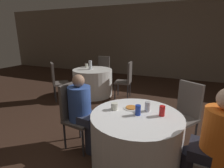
% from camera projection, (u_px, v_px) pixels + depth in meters
% --- Properties ---
extents(ground_plane, '(16.00, 16.00, 0.00)m').
position_uv_depth(ground_plane, '(123.00, 163.00, 2.32)').
color(ground_plane, '#382319').
extents(wall_back, '(16.00, 0.06, 2.80)m').
position_uv_depth(wall_back, '(170.00, 42.00, 6.57)').
color(wall_back, gray).
rests_on(wall_back, ground_plane).
extents(table_near, '(1.09, 1.09, 0.73)m').
position_uv_depth(table_near, '(135.00, 142.00, 2.16)').
color(table_near, white).
rests_on(table_near, ground_plane).
extents(table_far, '(1.07, 1.07, 0.73)m').
position_uv_depth(table_far, '(93.00, 82.00, 4.86)').
color(table_far, white).
rests_on(table_far, ground_plane).
extents(chair_near_northeast, '(0.56, 0.56, 0.97)m').
position_uv_depth(chair_near_northeast, '(185.00, 109.00, 2.61)').
color(chair_near_northeast, '#59514C').
rests_on(chair_near_northeast, ground_plane).
extents(chair_near_west, '(0.45, 0.44, 0.97)m').
position_uv_depth(chair_near_west, '(75.00, 110.00, 2.57)').
color(chair_near_west, '#59514C').
rests_on(chair_near_west, ground_plane).
extents(chair_far_southwest, '(0.57, 0.57, 0.97)m').
position_uv_depth(chair_far_southwest, '(56.00, 78.00, 4.44)').
color(chair_far_southwest, '#59514C').
rests_on(chair_far_southwest, ground_plane).
extents(chair_far_east, '(0.45, 0.45, 0.97)m').
position_uv_depth(chair_far_east, '(127.00, 77.00, 4.55)').
color(chair_far_east, '#59514C').
rests_on(chair_far_east, ground_plane).
extents(chair_far_north, '(0.45, 0.45, 0.97)m').
position_uv_depth(chair_far_north, '(103.00, 69.00, 5.70)').
color(chair_far_north, '#59514C').
rests_on(chair_far_north, ground_plane).
extents(person_orange_shirt, '(0.52, 0.38, 1.19)m').
position_uv_depth(person_orange_shirt, '(213.00, 144.00, 1.71)').
color(person_orange_shirt, black).
rests_on(person_orange_shirt, ground_plane).
extents(person_blue_shirt, '(0.50, 0.34, 1.12)m').
position_uv_depth(person_blue_shirt, '(84.00, 113.00, 2.49)').
color(person_blue_shirt, '#33384C').
rests_on(person_blue_shirt, ground_plane).
extents(pizza_plate_near, '(0.20, 0.20, 0.02)m').
position_uv_depth(pizza_plate_near, '(131.00, 108.00, 2.24)').
color(pizza_plate_near, white).
rests_on(pizza_plate_near, table_near).
extents(soda_can_red, '(0.07, 0.07, 0.12)m').
position_uv_depth(soda_can_red, '(162.00, 111.00, 2.02)').
color(soda_can_red, red).
rests_on(soda_can_red, table_near).
extents(soda_can_silver, '(0.07, 0.07, 0.12)m').
position_uv_depth(soda_can_silver, '(147.00, 107.00, 2.14)').
color(soda_can_silver, silver).
rests_on(soda_can_silver, table_near).
extents(soda_can_blue, '(0.07, 0.07, 0.12)m').
position_uv_depth(soda_can_blue, '(138.00, 110.00, 2.04)').
color(soda_can_blue, '#1E38A5').
rests_on(soda_can_blue, table_near).
extents(cup_near, '(0.09, 0.09, 0.09)m').
position_uv_depth(cup_near, '(114.00, 106.00, 2.19)').
color(cup_near, silver).
rests_on(cup_near, table_near).
extents(bottle_far, '(0.09, 0.09, 0.24)m').
position_uv_depth(bottle_far, '(90.00, 65.00, 4.75)').
color(bottle_far, silver).
rests_on(bottle_far, table_far).
extents(cup_far, '(0.08, 0.08, 0.11)m').
position_uv_depth(cup_far, '(86.00, 65.00, 5.06)').
color(cup_far, silver).
rests_on(cup_far, table_far).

